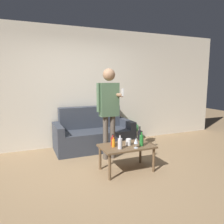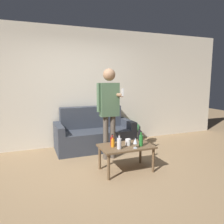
{
  "view_description": "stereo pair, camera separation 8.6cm",
  "coord_description": "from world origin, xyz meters",
  "px_view_note": "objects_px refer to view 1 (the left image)",
  "views": [
    {
      "loc": [
        -1.14,
        -3.03,
        1.55
      ],
      "look_at": [
        0.37,
        0.6,
        0.95
      ],
      "focal_mm": 35.0,
      "sensor_mm": 36.0,
      "label": 1
    },
    {
      "loc": [
        -1.06,
        -3.07,
        1.55
      ],
      "look_at": [
        0.37,
        0.6,
        0.95
      ],
      "focal_mm": 35.0,
      "sensor_mm": 36.0,
      "label": 2
    }
  ],
  "objects_px": {
    "bottle_orange": "(141,140)",
    "person_standing_front": "(109,105)",
    "coffee_table": "(127,148)",
    "couch": "(93,134)"
  },
  "relations": [
    {
      "from": "couch",
      "to": "person_standing_front",
      "type": "xyz_separation_m",
      "value": [
        0.09,
        -0.74,
        0.74
      ]
    },
    {
      "from": "coffee_table",
      "to": "bottle_orange",
      "type": "height_order",
      "value": "bottle_orange"
    },
    {
      "from": "bottle_orange",
      "to": "person_standing_front",
      "type": "relative_size",
      "value": 0.14
    },
    {
      "from": "coffee_table",
      "to": "person_standing_front",
      "type": "height_order",
      "value": "person_standing_front"
    },
    {
      "from": "couch",
      "to": "coffee_table",
      "type": "bearing_deg",
      "value": -83.92
    },
    {
      "from": "couch",
      "to": "coffee_table",
      "type": "xyz_separation_m",
      "value": [
        0.15,
        -1.38,
        0.07
      ]
    },
    {
      "from": "coffee_table",
      "to": "person_standing_front",
      "type": "relative_size",
      "value": 0.51
    },
    {
      "from": "person_standing_front",
      "to": "coffee_table",
      "type": "bearing_deg",
      "value": -84.47
    },
    {
      "from": "bottle_orange",
      "to": "couch",
      "type": "bearing_deg",
      "value": 103.63
    },
    {
      "from": "couch",
      "to": "coffee_table",
      "type": "relative_size",
      "value": 1.9
    }
  ]
}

